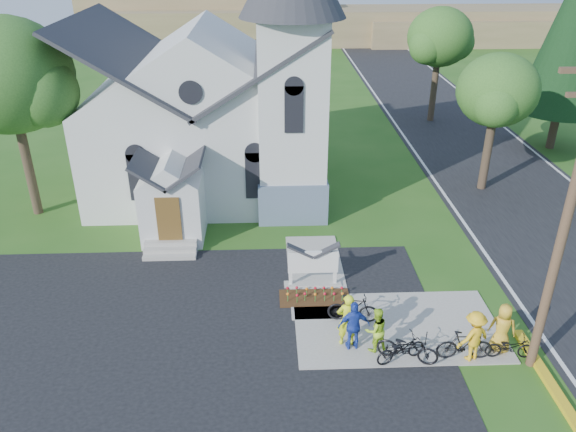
{
  "coord_description": "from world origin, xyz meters",
  "views": [
    {
      "loc": [
        -2.89,
        -14.83,
        12.17
      ],
      "look_at": [
        -2.08,
        5.0,
        2.1
      ],
      "focal_mm": 35.0,
      "sensor_mm": 36.0,
      "label": 1
    }
  ],
  "objects_px": {
    "bike_4": "(510,347)",
    "bike_3": "(465,345)",
    "cyclist_0": "(347,320)",
    "cyclist_2": "(354,326)",
    "cyclist_4": "(502,328)",
    "cyclist_1": "(376,330)",
    "bike_0": "(401,349)",
    "utility_pole": "(571,211)",
    "cyclist_3": "(474,336)",
    "church_sign": "(313,262)",
    "bike_1": "(353,308)",
    "bike_2": "(408,347)"
  },
  "relations": [
    {
      "from": "cyclist_1",
      "to": "cyclist_4",
      "type": "relative_size",
      "value": 0.91
    },
    {
      "from": "cyclist_3",
      "to": "bike_4",
      "type": "distance_m",
      "value": 1.32
    },
    {
      "from": "bike_0",
      "to": "cyclist_2",
      "type": "xyz_separation_m",
      "value": [
        -1.41,
        0.67,
        0.43
      ]
    },
    {
      "from": "bike_0",
      "to": "bike_1",
      "type": "relative_size",
      "value": 0.97
    },
    {
      "from": "cyclist_0",
      "to": "bike_1",
      "type": "xyz_separation_m",
      "value": [
        0.38,
        1.16,
        -0.42
      ]
    },
    {
      "from": "bike_1",
      "to": "cyclist_2",
      "type": "bearing_deg",
      "value": -178.5
    },
    {
      "from": "cyclist_1",
      "to": "cyclist_3",
      "type": "relative_size",
      "value": 0.9
    },
    {
      "from": "bike_4",
      "to": "bike_1",
      "type": "bearing_deg",
      "value": 70.44
    },
    {
      "from": "cyclist_0",
      "to": "bike_0",
      "type": "bearing_deg",
      "value": 149.91
    },
    {
      "from": "church_sign",
      "to": "bike_1",
      "type": "relative_size",
      "value": 1.24
    },
    {
      "from": "cyclist_2",
      "to": "bike_4",
      "type": "distance_m",
      "value": 4.96
    },
    {
      "from": "bike_0",
      "to": "bike_2",
      "type": "relative_size",
      "value": 0.89
    },
    {
      "from": "church_sign",
      "to": "cyclist_3",
      "type": "bearing_deg",
      "value": -43.31
    },
    {
      "from": "church_sign",
      "to": "utility_pole",
      "type": "xyz_separation_m",
      "value": [
        6.56,
        -4.7,
        4.38
      ]
    },
    {
      "from": "cyclist_3",
      "to": "bike_3",
      "type": "xyz_separation_m",
      "value": [
        -0.24,
        0.0,
        -0.35
      ]
    },
    {
      "from": "bike_0",
      "to": "cyclist_4",
      "type": "distance_m",
      "value": 3.35
    },
    {
      "from": "cyclist_2",
      "to": "bike_3",
      "type": "xyz_separation_m",
      "value": [
        3.42,
        -0.67,
        -0.35
      ]
    },
    {
      "from": "bike_1",
      "to": "cyclist_4",
      "type": "distance_m",
      "value": 4.84
    },
    {
      "from": "cyclist_0",
      "to": "bike_2",
      "type": "xyz_separation_m",
      "value": [
        1.81,
        -0.9,
        -0.45
      ]
    },
    {
      "from": "utility_pole",
      "to": "cyclist_3",
      "type": "height_order",
      "value": "utility_pole"
    },
    {
      "from": "bike_2",
      "to": "bike_1",
      "type": "bearing_deg",
      "value": 55.03
    },
    {
      "from": "bike_4",
      "to": "bike_3",
      "type": "bearing_deg",
      "value": 94.06
    },
    {
      "from": "bike_2",
      "to": "bike_0",
      "type": "bearing_deg",
      "value": 110.24
    },
    {
      "from": "cyclist_0",
      "to": "bike_4",
      "type": "bearing_deg",
      "value": 169.2
    },
    {
      "from": "utility_pole",
      "to": "bike_3",
      "type": "distance_m",
      "value": 5.28
    },
    {
      "from": "church_sign",
      "to": "bike_2",
      "type": "relative_size",
      "value": 1.14
    },
    {
      "from": "cyclist_4",
      "to": "bike_4",
      "type": "bearing_deg",
      "value": 137.4
    },
    {
      "from": "bike_0",
      "to": "bike_4",
      "type": "relative_size",
      "value": 1.1
    },
    {
      "from": "cyclist_2",
      "to": "cyclist_4",
      "type": "xyz_separation_m",
      "value": [
        4.71,
        -0.3,
        -0.02
      ]
    },
    {
      "from": "cyclist_2",
      "to": "bike_4",
      "type": "height_order",
      "value": "cyclist_2"
    },
    {
      "from": "cyclist_0",
      "to": "bike_3",
      "type": "distance_m",
      "value": 3.74
    },
    {
      "from": "cyclist_1",
      "to": "cyclist_2",
      "type": "height_order",
      "value": "cyclist_2"
    },
    {
      "from": "cyclist_1",
      "to": "bike_1",
      "type": "relative_size",
      "value": 0.89
    },
    {
      "from": "cyclist_3",
      "to": "bike_3",
      "type": "distance_m",
      "value": 0.42
    },
    {
      "from": "cyclist_2",
      "to": "bike_2",
      "type": "bearing_deg",
      "value": 153.04
    },
    {
      "from": "cyclist_4",
      "to": "bike_3",
      "type": "bearing_deg",
      "value": 37.06
    },
    {
      "from": "cyclist_2",
      "to": "utility_pole",
      "type": "bearing_deg",
      "value": 165.51
    },
    {
      "from": "cyclist_1",
      "to": "cyclist_4",
      "type": "height_order",
      "value": "cyclist_4"
    },
    {
      "from": "bike_3",
      "to": "cyclist_4",
      "type": "distance_m",
      "value": 1.38
    },
    {
      "from": "bike_1",
      "to": "cyclist_2",
      "type": "xyz_separation_m",
      "value": [
        -0.19,
        -1.39,
        0.35
      ]
    },
    {
      "from": "bike_3",
      "to": "bike_4",
      "type": "relative_size",
      "value": 1.14
    },
    {
      "from": "church_sign",
      "to": "cyclist_2",
      "type": "xyz_separation_m",
      "value": [
        1.0,
        -3.73,
        -0.09
      ]
    },
    {
      "from": "church_sign",
      "to": "bike_3",
      "type": "height_order",
      "value": "church_sign"
    },
    {
      "from": "utility_pole",
      "to": "cyclist_0",
      "type": "bearing_deg",
      "value": 168.24
    },
    {
      "from": "cyclist_0",
      "to": "cyclist_3",
      "type": "distance_m",
      "value": 3.95
    },
    {
      "from": "bike_0",
      "to": "cyclist_3",
      "type": "distance_m",
      "value": 2.29
    },
    {
      "from": "cyclist_3",
      "to": "cyclist_4",
      "type": "xyz_separation_m",
      "value": [
        1.05,
        0.37,
        -0.01
      ]
    },
    {
      "from": "cyclist_2",
      "to": "bike_3",
      "type": "height_order",
      "value": "cyclist_2"
    },
    {
      "from": "utility_pole",
      "to": "cyclist_4",
      "type": "relative_size",
      "value": 5.75
    },
    {
      "from": "bike_1",
      "to": "bike_4",
      "type": "bearing_deg",
      "value": -104.28
    }
  ]
}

